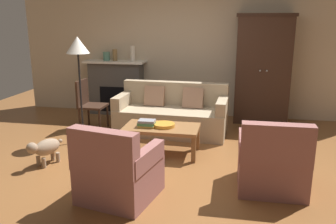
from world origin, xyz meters
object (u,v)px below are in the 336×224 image
at_px(coffee_table, 162,130).
at_px(fruit_bowl, 164,125).
at_px(floor_lamp, 78,51).
at_px(mantel_vase_bronze, 115,55).
at_px(fireplace, 116,87).
at_px(mantel_vase_cream, 133,54).
at_px(side_chair_wooden, 88,101).
at_px(dog, 45,148).
at_px(book_stack, 147,123).
at_px(mantel_vase_jade, 107,56).
at_px(couch, 172,115).
at_px(armoire, 262,69).
at_px(armchair_near_right, 272,164).
at_px(armchair_near_left, 118,172).

height_order(coffee_table, fruit_bowl, fruit_bowl).
bearing_deg(floor_lamp, coffee_table, -12.08).
bearing_deg(mantel_vase_bronze, fireplace, 90.00).
bearing_deg(fruit_bowl, coffee_table, 169.87).
bearing_deg(mantel_vase_cream, side_chair_wooden, -114.29).
distance_m(coffee_table, dog, 1.65).
distance_m(mantel_vase_bronze, floor_lamp, 1.81).
height_order(fireplace, book_stack, fireplace).
height_order(book_stack, mantel_vase_jade, mantel_vase_jade).
bearing_deg(side_chair_wooden, couch, 3.01).
distance_m(armoire, armchair_near_right, 3.01).
height_order(fireplace, mantel_vase_bronze, mantel_vase_bronze).
height_order(fireplace, couch, fireplace).
relative_size(fruit_bowl, side_chair_wooden, 0.36).
xyz_separation_m(couch, side_chair_wooden, (-1.52, -0.08, 0.19)).
bearing_deg(armoire, mantel_vase_bronze, 178.83).
xyz_separation_m(fireplace, armchair_near_right, (2.92, -3.00, -0.25)).
bearing_deg(armchair_near_left, armchair_near_right, 18.13).
bearing_deg(side_chair_wooden, mantel_vase_jade, 92.27).
height_order(armoire, dog, armoire).
bearing_deg(armchair_near_right, couch, 128.65).
relative_size(coffee_table, floor_lamp, 0.65).
bearing_deg(book_stack, armchair_near_left, -89.35).
relative_size(coffee_table, mantel_vase_bronze, 4.70).
distance_m(fireplace, mantel_vase_bronze, 0.67).
height_order(couch, armchair_near_right, armchair_near_right).
relative_size(armchair_near_left, floor_lamp, 0.54).
relative_size(fruit_bowl, mantel_vase_jade, 1.83).
bearing_deg(armchair_near_left, floor_lamp, 124.35).
bearing_deg(mantel_vase_jade, mantel_vase_bronze, 0.00).
height_order(armoire, floor_lamp, armoire).
height_order(fruit_bowl, dog, fruit_bowl).
distance_m(mantel_vase_jade, dog, 2.98).
relative_size(couch, mantel_vase_jade, 11.10).
bearing_deg(side_chair_wooden, coffee_table, -31.58).
bearing_deg(armchair_near_left, mantel_vase_jade, 111.62).
bearing_deg(dog, mantel_vase_jade, 92.48).
bearing_deg(fruit_bowl, side_chair_wooden, 148.87).
relative_size(armoire, armchair_near_right, 2.33).
bearing_deg(armoire, couch, -147.42).
height_order(fruit_bowl, armchair_near_right, armchair_near_right).
xyz_separation_m(book_stack, floor_lamp, (-1.17, 0.36, 0.99)).
bearing_deg(mantel_vase_jade, side_chair_wooden, -87.73).
xyz_separation_m(fireplace, book_stack, (1.21, -2.17, -0.10)).
distance_m(couch, armchair_near_right, 2.46).
relative_size(fruit_bowl, armchair_near_right, 0.36).
bearing_deg(fireplace, armchair_near_right, -45.77).
xyz_separation_m(side_chair_wooden, floor_lamp, (0.17, -0.66, 0.95)).
distance_m(armchair_near_left, dog, 1.47).
bearing_deg(couch, dog, -129.33).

